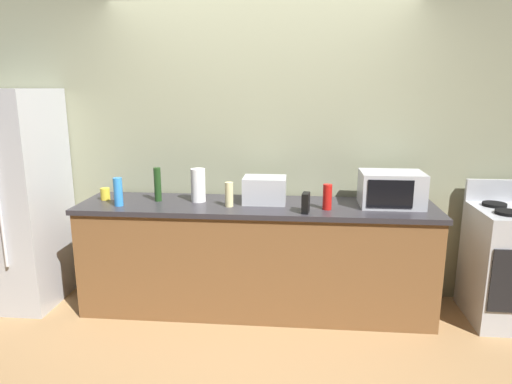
{
  "coord_description": "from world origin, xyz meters",
  "views": [
    {
      "loc": [
        0.32,
        -3.1,
        1.81
      ],
      "look_at": [
        0.0,
        0.4,
        1.0
      ],
      "focal_mm": 32.03,
      "sensor_mm": 36.0,
      "label": 1
    }
  ],
  "objects": [
    {
      "name": "ground_plane",
      "position": [
        0.0,
        0.0,
        0.0
      ],
      "size": [
        8.0,
        8.0,
        0.0
      ],
      "primitive_type": "plane",
      "color": "#A87F51"
    },
    {
      "name": "back_wall",
      "position": [
        0.0,
        0.81,
        1.35
      ],
      "size": [
        6.4,
        0.1,
        2.7
      ],
      "primitive_type": "cube",
      "color": "gray",
      "rests_on": "ground_plane"
    },
    {
      "name": "counter_run",
      "position": [
        0.0,
        0.4,
        0.45
      ],
      "size": [
        2.84,
        0.64,
        0.9
      ],
      "color": "brown",
      "rests_on": "ground_plane"
    },
    {
      "name": "refrigerator",
      "position": [
        -2.05,
        0.4,
        0.9
      ],
      "size": [
        0.72,
        0.73,
        1.8
      ],
      "color": "#B7BABF",
      "rests_on": "ground_plane"
    },
    {
      "name": "stove_range",
      "position": [
        2.0,
        0.4,
        0.46
      ],
      "size": [
        0.6,
        0.61,
        1.08
      ],
      "color": "#B7BABF",
      "rests_on": "ground_plane"
    },
    {
      "name": "microwave",
      "position": [
        1.06,
        0.45,
        1.04
      ],
      "size": [
        0.48,
        0.35,
        0.27
      ],
      "color": "#B7BABF",
      "rests_on": "counter_run"
    },
    {
      "name": "toaster_oven",
      "position": [
        0.06,
        0.46,
        1.01
      ],
      "size": [
        0.34,
        0.26,
        0.21
      ],
      "primitive_type": "cube",
      "color": "#B7BABF",
      "rests_on": "counter_run"
    },
    {
      "name": "paper_towel_roll",
      "position": [
        -0.48,
        0.45,
        1.04
      ],
      "size": [
        0.12,
        0.12,
        0.27
      ],
      "primitive_type": "cylinder",
      "color": "white",
      "rests_on": "counter_run"
    },
    {
      "name": "cordless_phone",
      "position": [
        0.39,
        0.19,
        0.98
      ],
      "size": [
        0.07,
        0.12,
        0.15
      ],
      "primitive_type": "cube",
      "rotation": [
        0.0,
        0.0,
        -0.15
      ],
      "color": "black",
      "rests_on": "counter_run"
    },
    {
      "name": "bottle_spray_cleaner",
      "position": [
        -1.07,
        0.26,
        1.01
      ],
      "size": [
        0.07,
        0.07,
        0.22
      ],
      "primitive_type": "cylinder",
      "color": "#338CE5",
      "rests_on": "counter_run"
    },
    {
      "name": "bottle_hand_soap",
      "position": [
        -0.2,
        0.31,
        1.0
      ],
      "size": [
        0.06,
        0.06,
        0.19
      ],
      "primitive_type": "cylinder",
      "color": "beige",
      "rests_on": "counter_run"
    },
    {
      "name": "bottle_hot_sauce",
      "position": [
        0.55,
        0.29,
        1.0
      ],
      "size": [
        0.07,
        0.07,
        0.2
      ],
      "primitive_type": "cylinder",
      "color": "red",
      "rests_on": "counter_run"
    },
    {
      "name": "bottle_wine",
      "position": [
        -0.81,
        0.43,
        1.04
      ],
      "size": [
        0.06,
        0.06,
        0.28
      ],
      "primitive_type": "cylinder",
      "color": "#1E3F19",
      "rests_on": "counter_run"
    },
    {
      "name": "mug_yellow",
      "position": [
        -1.26,
        0.43,
        0.95
      ],
      "size": [
        0.08,
        0.08,
        0.1
      ],
      "primitive_type": "cylinder",
      "color": "yellow",
      "rests_on": "counter_run"
    }
  ]
}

